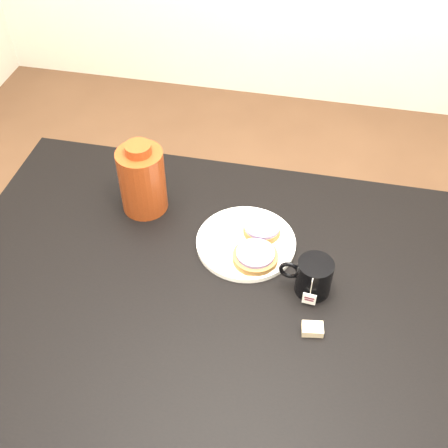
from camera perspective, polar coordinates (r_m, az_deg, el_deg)
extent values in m
plane|color=brown|center=(1.92, 1.53, -20.84)|extent=(4.00, 4.00, 0.00)
cube|color=black|center=(1.29, 2.15, -7.67)|extent=(1.40, 0.90, 0.04)
cylinder|color=black|center=(1.97, -14.65, -2.02)|extent=(0.06, 0.06, 0.71)
cylinder|color=white|center=(1.37, 2.24, -1.91)|extent=(0.24, 0.24, 0.01)
torus|color=white|center=(1.36, 2.25, -1.72)|extent=(0.24, 0.24, 0.01)
cylinder|color=brown|center=(1.38, 3.87, -0.56)|extent=(0.13, 0.13, 0.02)
cylinder|color=gray|center=(1.37, 3.90, -0.16)|extent=(0.12, 0.12, 0.01)
cylinder|color=brown|center=(1.31, 3.20, -3.38)|extent=(0.15, 0.15, 0.02)
cylinder|color=gray|center=(1.30, 3.22, -2.99)|extent=(0.13, 0.13, 0.01)
cylinder|color=black|center=(1.26, 9.13, -5.34)|extent=(0.09, 0.09, 0.09)
cylinder|color=black|center=(1.23, 9.32, -4.26)|extent=(0.07, 0.07, 0.00)
torus|color=black|center=(1.26, 6.66, -4.68)|extent=(0.05, 0.01, 0.05)
cylinder|color=beige|center=(1.22, 8.87, -6.28)|extent=(0.00, 0.00, 0.05)
cube|color=white|center=(1.25, 8.66, -7.46)|extent=(0.03, 0.00, 0.03)
cube|color=#C6B793|center=(1.22, 8.98, -10.49)|extent=(0.05, 0.04, 0.02)
cylinder|color=#5A1D0B|center=(1.42, -8.29, 4.38)|extent=(0.13, 0.13, 0.17)
cylinder|color=#5A1D0B|center=(1.36, -8.72, 7.53)|extent=(0.06, 0.06, 0.02)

